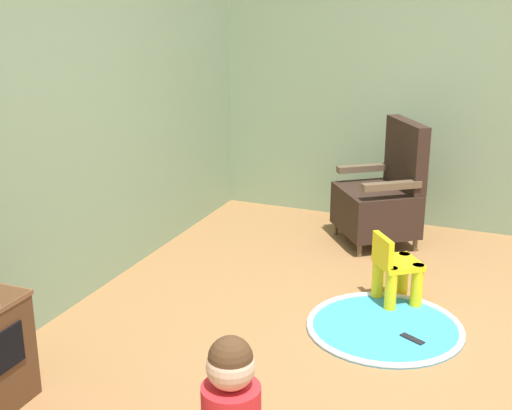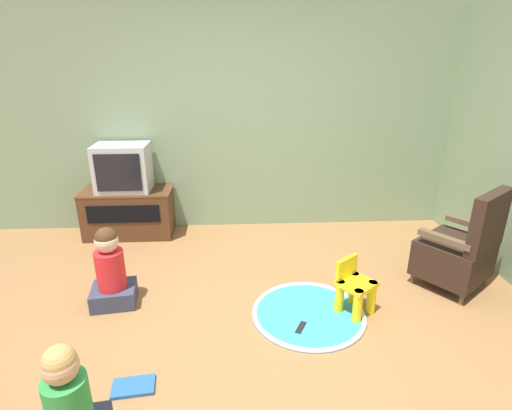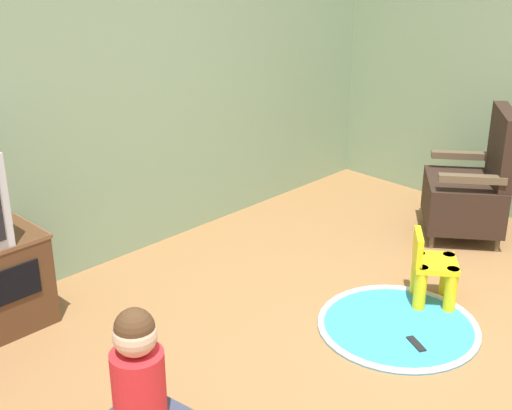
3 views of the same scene
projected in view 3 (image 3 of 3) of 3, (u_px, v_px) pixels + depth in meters
name	position (u px, v px, depth m)	size (l,w,h in m)	color
ground_plane	(393.00, 383.00, 3.60)	(30.00, 30.00, 0.00)	olive
wall_back	(85.00, 76.00, 4.41)	(5.53, 0.12, 2.53)	gray
black_armchair	(471.00, 189.00, 5.11)	(0.78, 0.77, 0.95)	brown
yellow_kid_chair	(432.00, 272.00, 4.27)	(0.36, 0.36, 0.46)	yellow
play_mat	(398.00, 326.00, 4.09)	(0.93, 0.93, 0.04)	teal
child_watching_center	(139.00, 390.00, 3.07)	(0.40, 0.36, 0.70)	#33384C
remote_control	(416.00, 345.00, 3.91)	(0.11, 0.15, 0.02)	black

